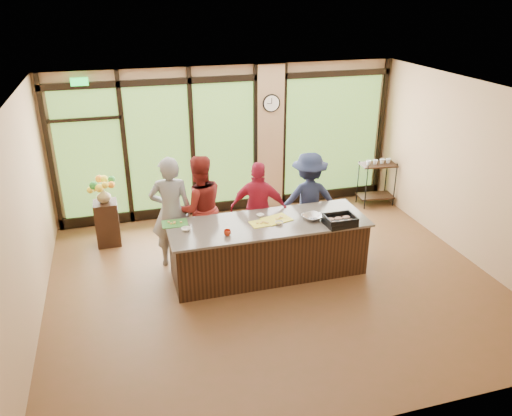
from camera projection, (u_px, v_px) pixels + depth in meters
floor at (273, 281)px, 8.06m from camera, size 7.00×7.00×0.00m
ceiling at (277, 95)px, 6.84m from camera, size 7.00×7.00×0.00m
back_wall at (229, 141)px, 10.09m from camera, size 7.00×0.00×7.00m
left_wall at (22, 224)px, 6.56m from camera, size 0.00×6.00×6.00m
right_wall at (474, 174)px, 8.34m from camera, size 0.00×6.00×6.00m
window_wall at (237, 146)px, 10.13m from camera, size 6.90×0.12×3.00m
island_base at (268, 249)px, 8.14m from camera, size 3.10×1.00×0.88m
countertop at (268, 223)px, 7.96m from camera, size 3.20×1.10×0.04m
wall_clock at (271, 103)px, 9.88m from camera, size 0.36×0.04×0.36m
cook_left at (171, 212)px, 8.21m from camera, size 0.76×0.57×1.92m
cook_midleft at (199, 208)px, 8.44m from camera, size 0.98×0.81×1.86m
cook_midright at (259, 209)px, 8.59m from camera, size 1.08×0.77×1.70m
cook_right at (308, 200)px, 8.93m from camera, size 1.20×0.79×1.74m
roasting_pan at (340, 222)px, 7.85m from camera, size 0.49×0.40×0.08m
mixing_bowl at (313, 217)px, 8.03m from camera, size 0.40×0.40×0.08m
cutting_board_left at (175, 224)px, 7.89m from camera, size 0.41×0.32×0.01m
cutting_board_center at (262, 223)px, 7.90m from camera, size 0.39×0.30×0.01m
cutting_board_right at (277, 219)px, 8.04m from camera, size 0.51×0.44×0.01m
prep_bowl_near at (186, 229)px, 7.67m from camera, size 0.18×0.18×0.05m
prep_bowl_mid at (279, 223)px, 7.88m from camera, size 0.16×0.16×0.04m
prep_bowl_far at (260, 215)px, 8.16m from camera, size 0.15×0.15×0.03m
red_ramekin at (227, 233)px, 7.52m from camera, size 0.15×0.15×0.09m
flower_stand at (107, 223)px, 9.09m from camera, size 0.42×0.42×0.83m
flower_vase at (104, 195)px, 8.87m from camera, size 0.33×0.33×0.26m
bar_cart at (377, 178)px, 10.70m from camera, size 0.79×0.51×1.02m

